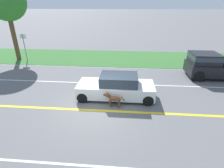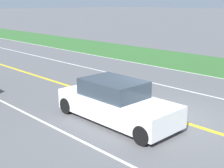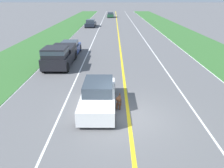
# 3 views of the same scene
# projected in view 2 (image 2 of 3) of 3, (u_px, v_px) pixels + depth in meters

# --- Properties ---
(ground_plane) EXTENTS (400.00, 400.00, 0.00)m
(ground_plane) POSITION_uv_depth(u_px,v_px,m) (167.00, 117.00, 11.27)
(ground_plane) COLOR #5B5B5E
(centre_divider_line) EXTENTS (0.18, 160.00, 0.01)m
(centre_divider_line) POSITION_uv_depth(u_px,v_px,m) (167.00, 117.00, 11.27)
(centre_divider_line) COLOR yellow
(centre_divider_line) RESTS_ON ground
(lane_dash_same_dir) EXTENTS (0.10, 160.00, 0.01)m
(lane_dash_same_dir) POSITION_uv_depth(u_px,v_px,m) (94.00, 147.00, 8.93)
(lane_dash_same_dir) COLOR white
(lane_dash_same_dir) RESTS_ON ground
(lane_dash_oncoming) EXTENTS (0.10, 160.00, 0.01)m
(lane_dash_oncoming) POSITION_uv_depth(u_px,v_px,m) (216.00, 97.00, 13.61)
(lane_dash_oncoming) COLOR white
(lane_dash_oncoming) RESTS_ON ground
(ego_car) EXTENTS (1.80, 4.50, 1.45)m
(ego_car) POSITION_uv_depth(u_px,v_px,m) (116.00, 102.00, 10.78)
(ego_car) COLOR white
(ego_car) RESTS_ON ground
(dog) EXTENTS (0.35, 1.22, 0.83)m
(dog) POSITION_uv_depth(u_px,v_px,m) (140.00, 101.00, 11.46)
(dog) COLOR brown
(dog) RESTS_ON ground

